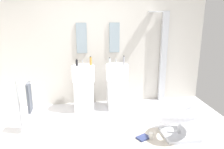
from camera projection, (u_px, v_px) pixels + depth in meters
ground_plane at (108, 140)px, 3.72m from camera, size 4.80×3.60×0.04m
rear_partition at (98, 46)px, 4.94m from camera, size 4.80×0.10×2.60m
pedestal_sink_left at (84, 87)px, 4.68m from camera, size 0.47×0.47×1.07m
pedestal_sink_right at (117, 85)px, 4.78m from camera, size 0.47×0.47×1.07m
vanity_mirror_left at (82, 38)px, 4.77m from camera, size 0.22×0.03×0.64m
vanity_mirror_right at (114, 38)px, 4.87m from camera, size 0.22×0.03×0.64m
shower_column at (163, 55)px, 5.08m from camera, size 0.49×0.24×2.05m
lounge_chair at (181, 117)px, 3.70m from camera, size 1.06×1.06×0.65m
towel_rack at (28, 99)px, 3.75m from camera, size 0.37×0.22×0.95m
area_rug at (141, 142)px, 3.63m from camera, size 0.98×0.80×0.01m
magazine_navy at (143, 138)px, 3.71m from camera, size 0.25×0.23×0.03m
coffee_mug at (151, 136)px, 3.70m from camera, size 0.07×0.07×0.10m
soap_bottle_black at (77, 63)px, 4.56m from camera, size 0.05×0.05×0.14m
soap_bottle_clear at (110, 62)px, 4.58m from camera, size 0.04×0.04×0.17m
soap_bottle_amber at (91, 61)px, 4.62m from camera, size 0.05×0.05×0.18m
soap_bottle_grey at (124, 61)px, 4.63m from camera, size 0.04×0.04×0.20m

